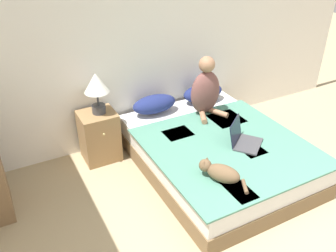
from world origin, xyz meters
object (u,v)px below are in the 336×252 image
Objects in this scene: cat_tabby at (220,172)px; laptop_open at (244,140)px; pillow_near at (154,104)px; pillow_far at (203,93)px; nightstand at (99,136)px; bed at (216,153)px; table_lamp at (96,86)px; person_sitting at (206,90)px.

cat_tabby is 1.04× the size of laptop_open.
laptop_open is at bearing -64.74° from pillow_near.
pillow_far is 0.93× the size of nightstand.
bed is 3.39× the size of nightstand.
table_lamp is (-1.46, -0.02, 0.41)m from pillow_far.
bed is at bearing -108.52° from person_sitting.
person_sitting reaches higher than cat_tabby.
pillow_near is 0.80m from nightstand.
nightstand is at bearing 142.61° from bed.
person_sitting is 1.19× the size of nightstand.
laptop_open is 0.76× the size of nightstand.
person_sitting is 1.42m from nightstand.
person_sitting is (0.19, 0.57, 0.54)m from bed.
table_lamp is at bearing 141.70° from bed.
pillow_near reaches higher than bed.
laptop_open reaches higher than pillow_far.
pillow_far is 1.72m from cat_tabby.
cat_tabby is at bearing -117.41° from pillow_far.
person_sitting reaches higher than bed.
bed is at bearing -37.39° from nightstand.
pillow_far is 0.78× the size of person_sitting.
person_sitting reaches higher than nightstand.
nightstand is at bearing -174.04° from table_lamp.
pillow_far is (0.37, 0.89, 0.34)m from bed.
pillow_far is at bearing 0.91° from table_lamp.
bed is 4.29× the size of table_lamp.
person_sitting is 1.52× the size of cat_tabby.
bed is at bearing 86.80° from laptop_open.
table_lamp reaches higher than bed.
cat_tabby is at bearing -64.79° from nightstand.
person_sitting is at bearing -12.75° from table_lamp.
pillow_far is at bearing 60.96° from person_sitting.
bed is at bearing -67.56° from pillow_near.
bed is 0.81m from person_sitting.
pillow_near is 1.26m from laptop_open.
laptop_open is (0.17, -0.25, 0.28)m from bed.
laptop_open is at bearing -55.63° from bed.
pillow_far is at bearing 0.00° from pillow_near.
pillow_far is 1.15m from laptop_open.
laptop_open is (-0.20, -1.14, -0.05)m from pillow_far.
pillow_near is 1.53m from cat_tabby.
person_sitting is (0.56, -0.32, 0.20)m from pillow_near.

